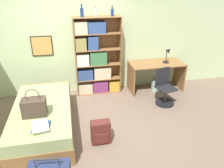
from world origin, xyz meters
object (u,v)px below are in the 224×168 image
object	(u,v)px
book_stack_on_bed	(41,126)
bookcase	(94,61)
desk	(156,71)
bottle_brown	(96,13)
bottle_green	(82,12)
desk_lamp	(168,53)
bed	(44,118)
backpack	(101,132)
waste_bin	(156,85)
bottle_clear	(112,12)
desk_chair	(164,93)
handbag	(34,107)

from	to	relation	value
book_stack_on_bed	bookcase	distance (m)	2.37
desk	bottle_brown	bearing A→B (deg)	172.86
bottle_green	desk_lamp	world-z (taller)	bottle_green
bookcase	bed	bearing A→B (deg)	-130.64
book_stack_on_bed	backpack	bearing A→B (deg)	6.27
backpack	waste_bin	xyz separation A→B (m)	(1.74, 1.73, -0.07)
bed	desk	world-z (taller)	desk
book_stack_on_bed	desk_lamp	distance (m)	3.52
backpack	bottle_clear	bearing A→B (deg)	72.58
backpack	waste_bin	world-z (taller)	backpack
bottle_green	bottle_clear	world-z (taller)	bottle_green
desk_lamp	waste_bin	xyz separation A→B (m)	(-0.25, -0.05, -0.85)
bed	bookcase	xyz separation A→B (m)	(1.17, 1.37, 0.59)
book_stack_on_bed	bookcase	xyz separation A→B (m)	(1.12, 2.06, 0.29)
desk	desk_chair	world-z (taller)	desk_chair
bed	waste_bin	size ratio (longest dim) A/B	7.54
bottle_green	book_stack_on_bed	bearing A→B (deg)	-113.28
bottle_brown	backpack	xyz separation A→B (m)	(-0.25, -1.98, -1.76)
waste_bin	backpack	bearing A→B (deg)	-135.26
bottle_green	waste_bin	distance (m)	2.60
book_stack_on_bed	waste_bin	bearing A→B (deg)	34.22
bed	book_stack_on_bed	distance (m)	0.76
bottle_green	bottle_brown	distance (m)	0.32
book_stack_on_bed	bed	bearing A→B (deg)	94.20
bottle_brown	backpack	world-z (taller)	bottle_brown
book_stack_on_bed	backpack	distance (m)	1.02
bottle_brown	book_stack_on_bed	bearing A→B (deg)	-119.92
desk	handbag	bearing A→B (deg)	-151.97
desk	waste_bin	world-z (taller)	desk
desk	waste_bin	distance (m)	0.39
bed	desk_lamp	size ratio (longest dim) A/B	5.18
bookcase	desk_chair	world-z (taller)	bookcase
bed	handbag	xyz separation A→B (m)	(-0.08, -0.29, 0.42)
bed	desk_lamp	distance (m)	3.31
book_stack_on_bed	desk_lamp	bearing A→B (deg)	32.60
desk_lamp	desk_chair	xyz separation A→B (m)	(-0.34, -0.71, -0.72)
desk_lamp	desk_chair	distance (m)	1.07
waste_bin	handbag	bearing A→B (deg)	-153.15
backpack	bed	bearing A→B (deg)	149.43
bottle_green	backpack	bearing A→B (deg)	-87.98
book_stack_on_bed	desk	world-z (taller)	desk
bottle_clear	backpack	size ratio (longest dim) A/B	0.52
bookcase	waste_bin	world-z (taller)	bookcase
handbag	desk_lamp	xyz separation A→B (m)	(3.07, 1.48, 0.31)
bed	waste_bin	distance (m)	2.97
bed	desk_chair	size ratio (longest dim) A/B	2.48
bookcase	desk_lamp	world-z (taller)	bookcase
book_stack_on_bed	bottle_brown	world-z (taller)	bottle_brown
book_stack_on_bed	bottle_green	bearing A→B (deg)	66.72
book_stack_on_bed	bottle_clear	distance (m)	2.94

